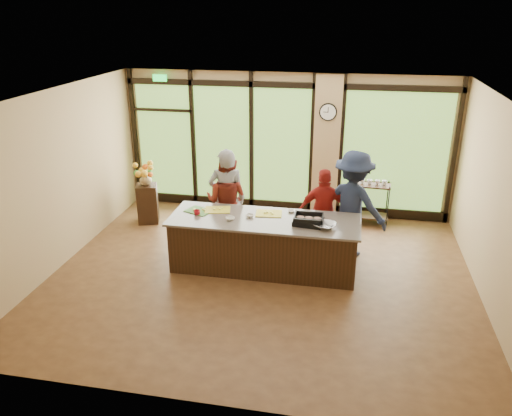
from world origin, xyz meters
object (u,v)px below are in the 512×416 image
at_px(flower_stand, 148,203).
at_px(island_base, 264,245).
at_px(cook_left, 227,198).
at_px(bar_cart, 372,198).
at_px(roasting_pan, 308,222).
at_px(cook_right, 353,205).

bearing_deg(flower_stand, island_base, -46.95).
xyz_separation_m(cook_left, flower_stand, (-1.90, 0.73, -0.53)).
bearing_deg(bar_cart, island_base, -126.08).
bearing_deg(island_base, flower_stand, 150.98).
bearing_deg(flower_stand, roasting_pan, -42.55).
bearing_deg(roasting_pan, cook_left, 158.32).
height_order(cook_left, bar_cart, cook_left).
bearing_deg(cook_left, bar_cart, -158.70).
height_order(roasting_pan, flower_stand, roasting_pan).
bearing_deg(bar_cart, cook_right, -102.01).
bearing_deg(island_base, roasting_pan, -6.04).
bearing_deg(bar_cart, roasting_pan, -112.03).
relative_size(cook_left, cook_right, 0.96).
bearing_deg(cook_right, island_base, 53.63).
relative_size(cook_right, bar_cart, 2.02).
bearing_deg(roasting_pan, bar_cart, 71.97).
xyz_separation_m(roasting_pan, flower_stand, (-3.48, 1.60, -0.55)).
relative_size(island_base, flower_stand, 3.80).
bearing_deg(bar_cart, cook_left, -148.09).
distance_m(island_base, cook_left, 1.26).
height_order(cook_left, cook_right, cook_right).
xyz_separation_m(cook_right, bar_cart, (0.40, 1.48, -0.40)).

